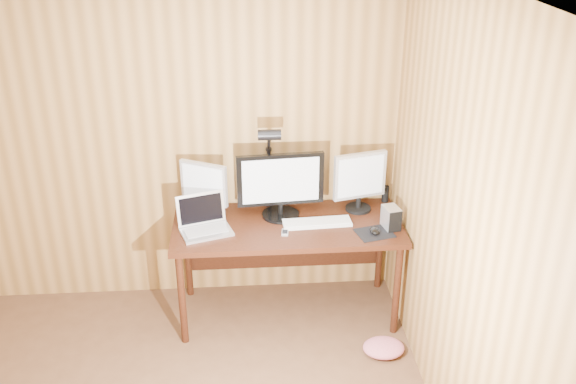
{
  "coord_description": "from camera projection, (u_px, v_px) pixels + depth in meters",
  "views": [
    {
      "loc": [
        0.64,
        -2.31,
        2.89
      ],
      "look_at": [
        0.93,
        1.58,
        1.02
      ],
      "focal_mm": 40.0,
      "sensor_mm": 36.0,
      "label": 1
    }
  ],
  "objects": [
    {
      "name": "hard_drive",
      "position": [
        391.0,
        218.0,
        4.4
      ],
      "size": [
        0.12,
        0.16,
        0.16
      ],
      "rotation": [
        0.0,
        0.0,
        0.22
      ],
      "color": "silver",
      "rests_on": "desk"
    },
    {
      "name": "fabric_pile",
      "position": [
        384.0,
        348.0,
        4.36
      ],
      "size": [
        0.32,
        0.27,
        0.09
      ],
      "primitive_type": null,
      "rotation": [
        0.0,
        0.0,
        0.15
      ],
      "color": "#C8616F",
      "rests_on": "floor"
    },
    {
      "name": "desk_lamp",
      "position": [
        269.0,
        156.0,
        4.5
      ],
      "size": [
        0.16,
        0.23,
        0.69
      ],
      "rotation": [
        0.0,
        0.0,
        0.14
      ],
      "color": "black",
      "rests_on": "desk"
    },
    {
      "name": "keyboard",
      "position": [
        317.0,
        223.0,
        4.48
      ],
      "size": [
        0.49,
        0.17,
        0.02
      ],
      "rotation": [
        0.0,
        0.0,
        0.06
      ],
      "color": "white",
      "rests_on": "desk"
    },
    {
      "name": "laptop",
      "position": [
        204.0,
        222.0,
        4.39
      ],
      "size": [
        0.4,
        0.35,
        0.24
      ],
      "rotation": [
        0.0,
        0.0,
        0.31
      ],
      "color": "silver",
      "rests_on": "desk"
    },
    {
      "name": "mouse",
      "position": [
        375.0,
        230.0,
        4.35
      ],
      "size": [
        0.1,
        0.13,
        0.04
      ],
      "primitive_type": "ellipsoid",
      "rotation": [
        0.0,
        0.0,
        0.3
      ],
      "color": "black",
      "rests_on": "mousepad"
    },
    {
      "name": "monitor_center",
      "position": [
        280.0,
        184.0,
        4.48
      ],
      "size": [
        0.61,
        0.27,
        0.48
      ],
      "rotation": [
        0.0,
        0.0,
        0.08
      ],
      "color": "black",
      "rests_on": "desk"
    },
    {
      "name": "monitor_left",
      "position": [
        204.0,
        188.0,
        4.51
      ],
      "size": [
        0.33,
        0.19,
        0.4
      ],
      "rotation": [
        0.0,
        0.0,
        -0.47
      ],
      "color": "black",
      "rests_on": "desk"
    },
    {
      "name": "monitor_right",
      "position": [
        360.0,
        180.0,
        4.58
      ],
      "size": [
        0.39,
        0.19,
        0.44
      ],
      "rotation": [
        0.0,
        0.0,
        0.26
      ],
      "color": "black",
      "rests_on": "desk"
    },
    {
      "name": "mousepad",
      "position": [
        375.0,
        233.0,
        4.36
      ],
      "size": [
        0.28,
        0.25,
        0.0
      ],
      "primitive_type": "cube",
      "rotation": [
        0.0,
        0.0,
        0.25
      ],
      "color": "black",
      "rests_on": "desk"
    },
    {
      "name": "speaker",
      "position": [
        385.0,
        194.0,
        4.78
      ],
      "size": [
        0.05,
        0.05,
        0.13
      ],
      "primitive_type": "cylinder",
      "color": "black",
      "rests_on": "desk"
    },
    {
      "name": "desk",
      "position": [
        287.0,
        234.0,
        4.6
      ],
      "size": [
        1.6,
        0.7,
        0.75
      ],
      "color": "#33150A",
      "rests_on": "floor"
    },
    {
      "name": "room_shell",
      "position": [
        99.0,
        309.0,
        2.74
      ],
      "size": [
        4.0,
        4.0,
        4.0
      ],
      "color": "brown",
      "rests_on": "ground"
    },
    {
      "name": "phone",
      "position": [
        285.0,
        232.0,
        4.36
      ],
      "size": [
        0.05,
        0.09,
        0.01
      ],
      "rotation": [
        0.0,
        0.0,
        -0.12
      ],
      "color": "silver",
      "rests_on": "desk"
    }
  ]
}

